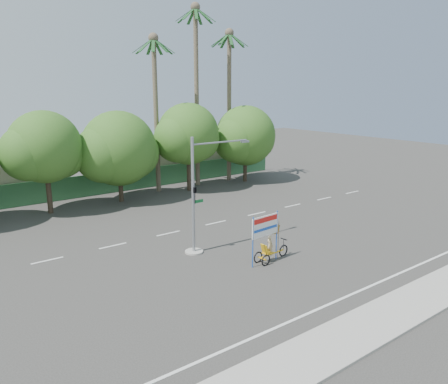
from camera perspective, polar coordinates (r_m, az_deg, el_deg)
ground at (r=25.25m, az=5.93°, el=-9.27°), size 120.00×120.00×0.00m
sidewalk_near at (r=20.92m, az=20.46°, el=-15.03°), size 50.00×2.40×0.12m
fence at (r=42.57m, az=-13.98°, el=1.29°), size 38.00×0.08×2.00m
building_right at (r=49.83m, az=-7.59°, el=4.27°), size 14.00×8.00×3.60m
tree_left at (r=36.41m, az=-22.43°, el=5.13°), size 6.66×5.60×8.07m
tree_center at (r=38.39m, az=-13.67°, el=5.26°), size 7.62×6.40×7.85m
tree_right at (r=41.51m, az=-4.76°, el=7.27°), size 6.90×5.80×8.36m
tree_far_right at (r=45.64m, az=2.77°, el=7.13°), size 7.38×6.20×7.94m
palm_tall at (r=43.63m, az=-3.63°, el=14.48°), size 3.73×3.79×17.45m
palm_mid at (r=45.94m, az=0.68°, el=13.13°), size 3.73×3.79×15.45m
palm_short at (r=41.34m, az=-8.94°, el=12.17°), size 3.73×3.79×14.45m
traffic_signal at (r=25.98m, az=-3.46°, el=-1.74°), size 4.72×1.10×7.00m
trike_billboard at (r=25.08m, az=5.81°, el=-6.51°), size 3.00×0.77×2.95m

